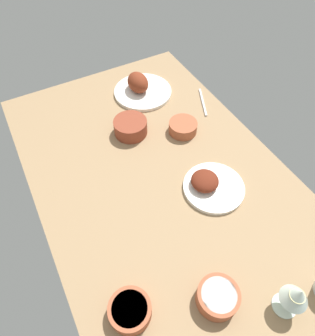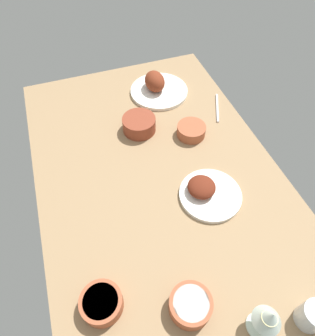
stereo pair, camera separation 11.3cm
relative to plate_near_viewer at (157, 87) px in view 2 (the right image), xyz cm
name	(u,v)px [view 2 (the right image)]	position (x,y,z in cm)	size (l,w,h in cm)	color
dining_table	(158,174)	(-45.21, 15.51, -4.95)	(140.00, 90.00, 4.00)	#937551
plate_near_viewer	(157,87)	(0.00, 0.00, 0.00)	(27.14, 27.14, 10.00)	white
plate_far_side	(207,192)	(-61.11, 2.46, -0.92)	(22.26, 22.26, 6.48)	white
bowl_onions	(191,130)	(-31.50, -4.09, -0.33)	(11.89, 11.89, 4.78)	#A35133
bowl_soup	(102,303)	(-85.48, 45.92, -0.06)	(11.94, 11.94, 5.30)	#A35133
bowl_cream	(190,305)	(-94.09, 22.86, 0.13)	(12.02, 12.02, 5.67)	#A35133
bowl_pasta	(139,124)	(-21.65, 15.39, 0.50)	(13.91, 13.91, 6.39)	brown
wine_glass	(269,318)	(-104.62, 6.87, 6.97)	(7.60, 7.60, 14.00)	silver
water_tumbler	(313,316)	(-107.52, -6.76, 1.12)	(7.49, 7.49, 8.15)	silver
fork_loose	(217,108)	(-20.18, -21.97, -2.55)	(18.74, 0.90, 0.80)	silver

